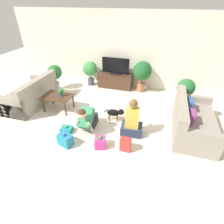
% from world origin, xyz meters
% --- Properties ---
extents(ground_plane, '(16.00, 16.00, 0.00)m').
position_xyz_m(ground_plane, '(0.00, 0.00, 0.00)').
color(ground_plane, beige).
extents(wall_back, '(8.40, 0.06, 2.60)m').
position_xyz_m(wall_back, '(0.00, 2.63, 1.30)').
color(wall_back, silver).
rests_on(wall_back, ground_plane).
extents(sofa_left, '(0.95, 1.77, 0.87)m').
position_xyz_m(sofa_left, '(-2.37, 0.35, 0.31)').
color(sofa_left, gray).
rests_on(sofa_left, ground_plane).
extents(sofa_right, '(0.95, 1.77, 0.87)m').
position_xyz_m(sofa_right, '(2.37, 0.31, 0.31)').
color(sofa_right, gray).
rests_on(sofa_right, ground_plane).
extents(coffee_table, '(0.86, 0.60, 0.47)m').
position_xyz_m(coffee_table, '(-1.38, 0.30, 0.41)').
color(coffee_table, '#472D1E').
rests_on(coffee_table, ground_plane).
extents(tv_console, '(1.26, 0.46, 0.52)m').
position_xyz_m(tv_console, '(-0.16, 2.33, 0.26)').
color(tv_console, '#472D1E').
rests_on(tv_console, ground_plane).
extents(tv, '(1.00, 0.20, 0.60)m').
position_xyz_m(tv, '(-0.16, 2.33, 0.79)').
color(tv, black).
rests_on(tv, tv_console).
extents(potted_plant_corner_left, '(0.51, 0.51, 0.90)m').
position_xyz_m(potted_plant_corner_left, '(-2.23, 1.59, 0.60)').
color(potted_plant_corner_left, beige).
rests_on(potted_plant_corner_left, ground_plane).
extents(potted_plant_back_right, '(0.64, 0.64, 1.09)m').
position_xyz_m(potted_plant_back_right, '(0.82, 2.28, 0.71)').
color(potted_plant_back_right, '#A36042').
rests_on(potted_plant_back_right, ground_plane).
extents(potted_plant_back_left, '(0.54, 0.54, 0.92)m').
position_xyz_m(potted_plant_back_left, '(-1.14, 2.28, 0.60)').
color(potted_plant_back_left, '#4C4C51').
rests_on(potted_plant_back_left, ground_plane).
extents(potted_plant_corner_right, '(0.53, 0.53, 0.92)m').
position_xyz_m(potted_plant_corner_right, '(2.23, 1.54, 0.60)').
color(potted_plant_corner_right, '#A36042').
rests_on(potted_plant_corner_right, ground_plane).
extents(person_kneeling, '(0.36, 0.83, 0.81)m').
position_xyz_m(person_kneeling, '(-0.14, -0.37, 0.36)').
color(person_kneeling, '#23232D').
rests_on(person_kneeling, ground_plane).
extents(person_sitting, '(0.55, 0.51, 1.01)m').
position_xyz_m(person_sitting, '(0.96, -0.20, 0.38)').
color(person_sitting, '#283351').
rests_on(person_sitting, ground_plane).
extents(dog, '(0.58, 0.20, 0.38)m').
position_xyz_m(dog, '(0.42, 0.24, 0.25)').
color(dog, black).
rests_on(dog, ground_plane).
extents(gift_box_a, '(0.30, 0.31, 0.31)m').
position_xyz_m(gift_box_a, '(0.37, -0.85, 0.13)').
color(gift_box_a, '#CC3389').
rests_on(gift_box_a, ground_plane).
extents(gift_box_b, '(0.38, 0.31, 0.34)m').
position_xyz_m(gift_box_b, '(-0.43, -1.02, 0.14)').
color(gift_box_b, teal).
rests_on(gift_box_b, ground_plane).
extents(gift_box_c, '(0.30, 0.25, 0.19)m').
position_xyz_m(gift_box_c, '(-0.64, -0.58, 0.07)').
color(gift_box_c, teal).
rests_on(gift_box_c, ground_plane).
extents(gift_bag_a, '(0.25, 0.16, 0.36)m').
position_xyz_m(gift_bag_a, '(0.95, -0.80, 0.17)').
color(gift_bag_a, red).
rests_on(gift_bag_a, ground_plane).
extents(tabletop_plant, '(0.17, 0.17, 0.22)m').
position_xyz_m(tabletop_plant, '(-1.25, 0.33, 0.59)').
color(tabletop_plant, '#336B84').
rests_on(tabletop_plant, coffee_table).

